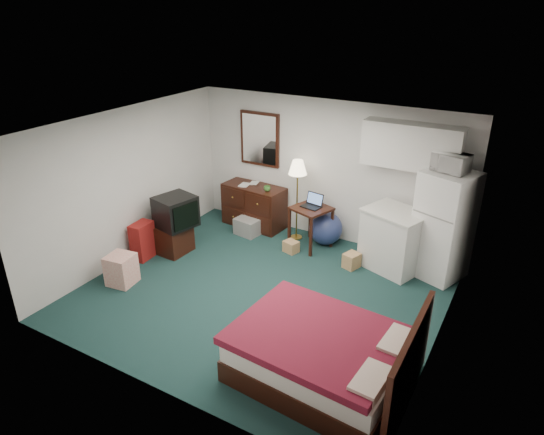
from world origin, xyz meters
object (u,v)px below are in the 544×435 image
Objects in this scene: dresser at (254,206)px; kitchen_counter at (393,241)px; tv_stand at (173,239)px; fridge at (444,225)px; desk at (311,227)px; floor_lamp at (297,200)px; suitcase at (143,241)px; bed at (320,356)px.

kitchen_counter is at bearing -0.57° from dresser.
dresser is at bearing 70.92° from tv_stand.
tv_stand is (-3.43, -1.33, -0.24)m from kitchen_counter.
fridge reaches higher than dresser.
tv_stand is at bearing -140.14° from fridge.
dresser is 2.80m from kitchen_counter.
desk reaches higher than tv_stand.
tv_stand is at bearing -106.54° from dresser.
kitchen_counter is (1.47, -0.02, 0.11)m from desk.
suitcase is at bearing -134.15° from floor_lamp.
kitchen_counter reaches higher than dresser.
bed is at bearing -21.23° from tv_stand.
floor_lamp reaches higher than bed.
tv_stand is (-1.96, -1.35, -0.12)m from desk.
floor_lamp is 0.80× the size of bed.
suitcase is (-0.30, -0.42, 0.07)m from tv_stand.
desk reaches higher than suitcase.
dresser is 4.23m from bed.
kitchen_counter is 0.80m from fridge.
floor_lamp reaches higher than suitcase.
kitchen_counter is 4.12m from suitcase.
floor_lamp is at bearing 125.74° from bed.
tv_stand is (-4.12, -1.49, -0.61)m from fridge.
kitchen_counter reaches higher than bed.
kitchen_counter is (2.79, -0.28, 0.08)m from dresser.
floor_lamp is 1.53× the size of kitchen_counter.
dresser is 1.74m from tv_stand.
floor_lamp is at bearing 173.26° from desk.
desk is at bearing 34.35° from suitcase.
kitchen_counter is at bearing 17.69° from desk.
dresser is at bearing 175.01° from floor_lamp.
kitchen_counter is at bearing 23.84° from tv_stand.
dresser reaches higher than desk.
bed is (2.83, -3.14, -0.11)m from dresser.
fridge is 0.92× the size of bed.
fridge is at bearing 32.63° from kitchen_counter.
dresser is 0.64× the size of bed.
kitchen_counter is 1.53× the size of suitcase.
suitcase is at bearing -136.64° from fridge.
bed is at bearing -58.49° from floor_lamp.
suitcase is at bearing -109.64° from dresser.
desk is 0.77× the size of kitchen_counter.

